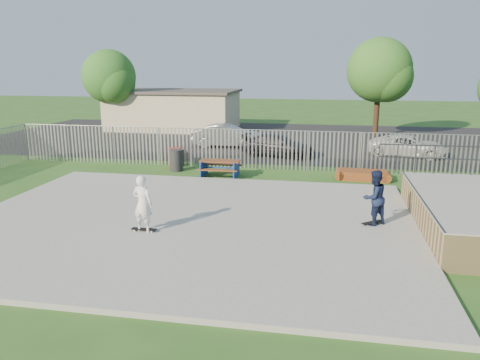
% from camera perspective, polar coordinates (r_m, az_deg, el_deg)
% --- Properties ---
extents(ground, '(120.00, 120.00, 0.00)m').
position_cam_1_polar(ground, '(15.85, -6.50, -5.34)').
color(ground, '#2A581E').
rests_on(ground, ground).
extents(concrete_slab, '(15.00, 12.00, 0.15)m').
position_cam_1_polar(concrete_slab, '(15.82, -6.51, -5.09)').
color(concrete_slab, gray).
rests_on(concrete_slab, ground).
extents(fence, '(26.04, 16.02, 2.00)m').
position_cam_1_polar(fence, '(19.65, 0.08, 1.55)').
color(fence, gray).
rests_on(fence, ground).
extents(picnic_table, '(1.92, 1.59, 0.80)m').
position_cam_1_polar(picnic_table, '(22.26, -2.45, 1.43)').
color(picnic_table, brown).
rests_on(picnic_table, ground).
extents(funbox, '(2.16, 1.16, 0.42)m').
position_cam_1_polar(funbox, '(22.45, 14.74, 0.58)').
color(funbox, brown).
rests_on(funbox, ground).
extents(trash_bin_red, '(0.59, 0.59, 0.99)m').
position_cam_1_polar(trash_bin_red, '(24.60, -7.95, 2.72)').
color(trash_bin_red, maroon).
rests_on(trash_bin_red, ground).
extents(trash_bin_grey, '(0.65, 0.65, 1.08)m').
position_cam_1_polar(trash_bin_grey, '(23.66, -7.77, 2.39)').
color(trash_bin_grey, '#242427').
rests_on(trash_bin_grey, ground).
extents(parking_lot, '(40.00, 18.00, 0.02)m').
position_cam_1_polar(parking_lot, '(33.99, 2.81, 5.07)').
color(parking_lot, black).
rests_on(parking_lot, ground).
extents(car_silver, '(4.52, 1.71, 1.47)m').
position_cam_1_polar(car_silver, '(30.25, -1.55, 5.42)').
color(car_silver, '#A8A7AC').
rests_on(car_silver, parking_lot).
extents(car_dark, '(4.54, 2.56, 1.24)m').
position_cam_1_polar(car_dark, '(27.33, 4.68, 4.22)').
color(car_dark, black).
rests_on(car_dark, parking_lot).
extents(car_white, '(4.73, 2.92, 1.22)m').
position_cam_1_polar(car_white, '(28.86, 19.83, 3.94)').
color(car_white, silver).
rests_on(car_white, parking_lot).
extents(building, '(10.40, 6.40, 3.20)m').
position_cam_1_polar(building, '(39.49, -8.07, 8.51)').
color(building, beige).
rests_on(building, ground).
extents(tree_left, '(4.14, 4.14, 6.39)m').
position_cam_1_polar(tree_left, '(38.59, -15.68, 12.03)').
color(tree_left, '#3A2417').
rests_on(tree_left, ground).
extents(tree_mid, '(4.64, 4.64, 7.15)m').
position_cam_1_polar(tree_mid, '(36.06, 16.63, 12.70)').
color(tree_mid, '#3A2617').
rests_on(tree_mid, ground).
extents(skateboard_a, '(0.75, 0.66, 0.08)m').
position_cam_1_polar(skateboard_a, '(15.85, 15.82, -5.07)').
color(skateboard_a, black).
rests_on(skateboard_a, concrete_slab).
extents(skateboard_b, '(0.80, 0.21, 0.08)m').
position_cam_1_polar(skateboard_b, '(14.95, -11.62, -5.98)').
color(skateboard_b, black).
rests_on(skateboard_b, concrete_slab).
extents(skater_navy, '(1.10, 1.08, 1.79)m').
position_cam_1_polar(skater_navy, '(15.60, 16.03, -2.09)').
color(skater_navy, '#131C3C').
rests_on(skater_navy, concrete_slab).
extents(skater_white, '(0.72, 0.54, 1.79)m').
position_cam_1_polar(skater_white, '(14.68, -11.78, -2.82)').
color(skater_white, white).
rests_on(skater_white, concrete_slab).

